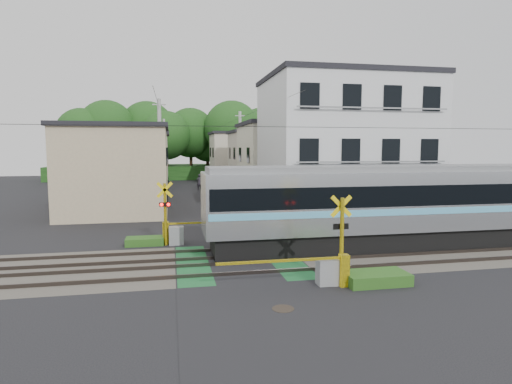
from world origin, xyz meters
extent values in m
plane|color=black|center=(0.00, 0.00, 0.00)|extent=(120.00, 120.00, 0.00)
cube|color=#47423A|center=(0.00, 0.00, 0.00)|extent=(120.00, 6.00, 0.00)
cube|color=black|center=(0.00, 0.00, 0.01)|extent=(5.20, 120.00, 0.00)
cube|color=#145126|center=(-1.90, 0.00, 0.01)|extent=(1.30, 6.00, 0.00)
cube|color=#145126|center=(1.90, 0.00, 0.01)|extent=(1.30, 6.00, 0.00)
cube|color=#3F3833|center=(0.00, -1.90, 0.07)|extent=(120.00, 0.08, 0.14)
cube|color=#3F3833|center=(0.00, -0.50, 0.07)|extent=(120.00, 0.08, 0.14)
cube|color=#3F3833|center=(0.00, 0.50, 0.07)|extent=(120.00, 0.08, 0.14)
cube|color=#3F3833|center=(0.00, 1.90, 0.07)|extent=(120.00, 0.08, 0.14)
cube|color=black|center=(7.93, 1.20, 0.46)|extent=(17.82, 2.45, 0.93)
cube|color=black|center=(1.43, 1.20, 0.31)|extent=(2.48, 2.27, 0.62)
cube|color=#B9BEC3|center=(7.93, 1.20, 2.27)|extent=(18.57, 2.89, 2.68)
cube|color=black|center=(7.93, 1.20, 2.59)|extent=(18.27, 2.93, 0.91)
cube|color=#58B2DD|center=(7.93, 1.20, 1.89)|extent=(18.38, 2.92, 0.29)
cube|color=slate|center=(7.93, 1.20, 3.73)|extent=(18.19, 2.37, 0.25)
cube|color=black|center=(-1.31, 1.20, 2.67)|extent=(0.10, 2.48, 1.61)
cylinder|color=yellow|center=(3.00, -3.60, 1.50)|extent=(0.14, 0.14, 3.00)
cube|color=yellow|center=(3.00, -3.50, 2.70)|extent=(0.77, 0.05, 0.77)
cube|color=yellow|center=(3.00, -3.50, 2.70)|extent=(0.77, 0.05, 0.77)
cube|color=black|center=(3.00, -3.50, 2.00)|extent=(0.55, 0.05, 0.20)
sphere|color=#FF0C07|center=(2.84, -3.44, 2.00)|extent=(0.16, 0.16, 0.16)
sphere|color=#FF0C07|center=(3.16, -3.44, 2.00)|extent=(0.16, 0.16, 0.16)
cube|color=gray|center=(2.50, -3.60, 0.45)|extent=(0.70, 0.50, 0.90)
cube|color=yellow|center=(3.00, -3.85, 0.55)|extent=(0.30, 0.30, 1.10)
cube|color=yellow|center=(0.75, -3.85, 1.00)|extent=(4.20, 0.08, 0.08)
cylinder|color=yellow|center=(-3.00, 3.60, 1.50)|extent=(0.14, 0.14, 3.00)
cube|color=yellow|center=(-3.00, 3.50, 2.70)|extent=(0.77, 0.05, 0.77)
cube|color=yellow|center=(-3.00, 3.50, 2.70)|extent=(0.77, 0.05, 0.77)
cube|color=black|center=(-3.00, 3.50, 2.00)|extent=(0.55, 0.05, 0.20)
sphere|color=#FF0C07|center=(-3.16, 3.44, 2.00)|extent=(0.16, 0.16, 0.16)
sphere|color=#FF0C07|center=(-2.84, 3.44, 2.00)|extent=(0.16, 0.16, 0.16)
cube|color=gray|center=(-2.50, 3.60, 0.45)|extent=(0.70, 0.50, 0.90)
cube|color=yellow|center=(-3.00, 3.85, 0.55)|extent=(0.30, 0.30, 1.10)
cube|color=yellow|center=(-0.75, 3.85, 1.00)|extent=(4.20, 0.08, 0.08)
cube|color=silver|center=(8.50, 9.50, 4.50)|extent=(10.00, 8.00, 9.00)
cube|color=black|center=(8.50, 9.50, 9.15)|extent=(10.20, 8.16, 0.30)
cube|color=black|center=(4.80, 5.47, 1.50)|extent=(1.10, 0.06, 1.40)
cube|color=black|center=(7.25, 5.47, 1.50)|extent=(1.10, 0.06, 1.40)
cube|color=black|center=(9.70, 5.47, 1.50)|extent=(1.10, 0.06, 1.40)
cube|color=black|center=(12.15, 5.47, 1.50)|extent=(1.10, 0.06, 1.40)
cube|color=gray|center=(8.50, 5.25, 0.90)|extent=(9.00, 0.06, 0.08)
cube|color=black|center=(4.80, 5.47, 4.50)|extent=(1.10, 0.06, 1.40)
cube|color=black|center=(7.25, 5.47, 4.50)|extent=(1.10, 0.06, 1.40)
cube|color=black|center=(9.70, 5.47, 4.50)|extent=(1.10, 0.06, 1.40)
cube|color=black|center=(12.15, 5.47, 4.50)|extent=(1.10, 0.06, 1.40)
cube|color=gray|center=(8.50, 5.25, 3.90)|extent=(9.00, 0.06, 0.08)
cube|color=black|center=(4.80, 5.47, 7.50)|extent=(1.10, 0.06, 1.40)
cube|color=black|center=(7.25, 5.47, 7.50)|extent=(1.10, 0.06, 1.40)
cube|color=black|center=(9.70, 5.47, 7.50)|extent=(1.10, 0.06, 1.40)
cube|color=black|center=(12.15, 5.47, 7.50)|extent=(1.10, 0.06, 1.40)
cube|color=gray|center=(8.50, 5.25, 6.90)|extent=(9.00, 0.06, 0.08)
cube|color=tan|center=(-6.50, 14.00, 3.00)|extent=(7.00, 7.00, 6.00)
cube|color=black|center=(-6.50, 14.00, 6.15)|extent=(7.35, 7.35, 0.30)
cube|color=black|center=(-2.97, 12.25, 1.30)|extent=(0.06, 1.00, 1.20)
cube|color=black|center=(-2.97, 15.75, 1.30)|extent=(0.06, 1.00, 1.20)
cube|color=black|center=(-2.97, 12.25, 4.10)|extent=(0.06, 1.00, 1.20)
cube|color=black|center=(-2.97, 15.75, 4.10)|extent=(0.06, 1.00, 1.20)
cube|color=beige|center=(6.80, 18.00, 3.25)|extent=(7.00, 8.00, 6.50)
cube|color=black|center=(6.80, 18.00, 6.65)|extent=(7.35, 8.40, 0.30)
cube|color=black|center=(3.27, 16.00, 1.30)|extent=(0.06, 1.00, 1.20)
cube|color=black|center=(3.27, 20.00, 1.30)|extent=(0.06, 1.00, 1.20)
cube|color=black|center=(3.27, 16.00, 4.10)|extent=(0.06, 1.00, 1.20)
cube|color=black|center=(3.27, 20.00, 4.10)|extent=(0.06, 1.00, 1.20)
cube|color=beige|center=(-7.00, 23.00, 2.90)|extent=(8.00, 7.00, 5.80)
cube|color=black|center=(-7.00, 23.00, 5.95)|extent=(8.40, 7.35, 0.30)
cube|color=black|center=(-2.97, 21.25, 1.30)|extent=(0.06, 1.00, 1.20)
cube|color=black|center=(-2.97, 24.75, 1.30)|extent=(0.06, 1.00, 1.20)
cube|color=black|center=(-2.97, 21.25, 4.10)|extent=(0.06, 1.00, 1.20)
cube|color=black|center=(-2.97, 24.75, 4.10)|extent=(0.06, 1.00, 1.20)
cube|color=beige|center=(7.20, 28.00, 3.10)|extent=(7.00, 7.00, 6.20)
cube|color=black|center=(7.20, 28.00, 6.35)|extent=(7.35, 7.35, 0.30)
cube|color=black|center=(3.67, 26.25, 1.30)|extent=(0.06, 1.00, 1.20)
cube|color=black|center=(3.67, 29.75, 1.30)|extent=(0.06, 1.00, 1.20)
cube|color=black|center=(3.67, 26.25, 4.10)|extent=(0.06, 1.00, 1.20)
cube|color=black|center=(3.67, 29.75, 4.10)|extent=(0.06, 1.00, 1.20)
cube|color=#9EA0A2|center=(-6.80, 33.00, 3.00)|extent=(7.00, 8.00, 6.00)
cube|color=black|center=(-6.80, 33.00, 6.15)|extent=(7.35, 8.40, 0.30)
cube|color=black|center=(-3.27, 31.00, 1.30)|extent=(0.06, 1.00, 1.20)
cube|color=black|center=(-3.27, 35.00, 1.30)|extent=(0.06, 1.00, 1.20)
cube|color=black|center=(-3.27, 31.00, 4.10)|extent=(0.06, 1.00, 1.20)
cube|color=black|center=(-3.27, 35.00, 4.10)|extent=(0.06, 1.00, 1.20)
cube|color=beige|center=(6.50, 38.00, 3.20)|extent=(8.00, 7.00, 6.40)
cube|color=black|center=(6.50, 38.00, 6.55)|extent=(8.40, 7.35, 0.30)
cube|color=black|center=(2.47, 36.25, 1.30)|extent=(0.06, 1.00, 1.20)
cube|color=black|center=(2.47, 39.75, 1.30)|extent=(0.06, 1.00, 1.20)
cube|color=black|center=(2.47, 36.25, 4.10)|extent=(0.06, 1.00, 1.20)
cube|color=black|center=(2.47, 39.75, 4.10)|extent=(0.06, 1.00, 1.20)
cube|color=#204C19|center=(0.00, 50.00, 1.00)|extent=(40.00, 10.00, 2.00)
cylinder|color=#332114|center=(-14.79, 46.74, 2.55)|extent=(0.50, 0.50, 5.10)
sphere|color=#204C19|center=(-14.79, 46.74, 6.63)|extent=(7.14, 7.14, 7.14)
cylinder|color=#332114|center=(-11.64, 48.09, 2.87)|extent=(0.50, 0.50, 5.75)
sphere|color=#204C19|center=(-11.64, 48.09, 7.47)|extent=(8.05, 8.05, 8.05)
cylinder|color=#332114|center=(-7.71, 50.95, 2.05)|extent=(0.50, 0.50, 4.11)
sphere|color=#204C19|center=(-7.71, 50.95, 5.34)|extent=(5.75, 5.75, 5.75)
cylinder|color=#332114|center=(-6.10, 50.42, 2.93)|extent=(0.50, 0.50, 5.85)
sphere|color=#204C19|center=(-6.10, 50.42, 7.61)|extent=(8.19, 8.19, 8.19)
cylinder|color=#332114|center=(-3.28, 45.31, 2.47)|extent=(0.50, 0.50, 4.94)
sphere|color=#204C19|center=(-3.28, 45.31, 6.42)|extent=(6.91, 6.91, 6.91)
cylinder|color=#332114|center=(0.30, 48.29, 2.65)|extent=(0.50, 0.50, 5.31)
sphere|color=#204C19|center=(0.30, 48.29, 6.90)|extent=(7.43, 7.43, 7.43)
cylinder|color=#332114|center=(2.88, 49.25, 2.11)|extent=(0.50, 0.50, 4.22)
sphere|color=#204C19|center=(2.88, 49.25, 5.48)|extent=(5.90, 5.90, 5.90)
cylinder|color=#332114|center=(6.09, 45.02, 2.87)|extent=(0.50, 0.50, 5.73)
sphere|color=#204C19|center=(6.09, 45.02, 7.45)|extent=(8.03, 8.03, 8.03)
cylinder|color=#332114|center=(8.78, 46.10, 2.57)|extent=(0.50, 0.50, 5.14)
sphere|color=#204C19|center=(8.78, 46.10, 6.68)|extent=(7.20, 7.20, 7.20)
cylinder|color=#332114|center=(11.54, 49.64, 2.75)|extent=(0.50, 0.50, 5.50)
sphere|color=#204C19|center=(11.54, 49.64, 7.15)|extent=(7.70, 7.70, 7.70)
cylinder|color=#332114|center=(13.67, 50.88, 2.36)|extent=(0.50, 0.50, 4.71)
sphere|color=#204C19|center=(13.67, 50.88, 6.13)|extent=(6.60, 6.60, 6.60)
cube|color=black|center=(6.00, 1.20, 5.60)|extent=(60.00, 0.02, 0.02)
cylinder|color=#A5A5A0|center=(-3.40, 13.00, 4.00)|extent=(0.26, 0.26, 8.00)
cube|color=#A5A5A0|center=(-3.40, 13.00, 7.60)|extent=(0.90, 0.08, 0.08)
cylinder|color=#A5A5A0|center=(3.60, 22.00, 4.00)|extent=(0.26, 0.26, 8.00)
cube|color=#A5A5A0|center=(3.60, 22.00, 7.60)|extent=(0.90, 0.08, 0.08)
cylinder|color=#A5A5A0|center=(-3.40, 34.00, 4.00)|extent=(0.26, 0.26, 8.00)
cube|color=#A5A5A0|center=(-3.40, 34.00, 7.60)|extent=(0.90, 0.08, 0.08)
cube|color=black|center=(-3.40, 23.50, 7.40)|extent=(0.02, 42.00, 0.02)
cube|color=black|center=(3.60, 23.50, 7.40)|extent=(0.02, 42.00, 0.02)
imported|color=#242129|center=(0.34, 30.14, 0.90)|extent=(0.74, 0.58, 1.80)
cylinder|color=#2D261E|center=(0.44, -5.46, 0.01)|extent=(0.65, 0.65, 0.02)
cube|color=#2D5E1E|center=(4.20, -3.80, 0.20)|extent=(2.20, 1.20, 0.40)
cube|color=#2D5E1E|center=(-4.00, 3.90, 0.18)|extent=(1.80, 1.00, 0.36)
cube|color=#2D5E1E|center=(4.60, 3.20, 0.15)|extent=(1.50, 0.90, 0.30)
camera|label=1|loc=(-2.68, -17.12, 4.70)|focal=30.00mm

